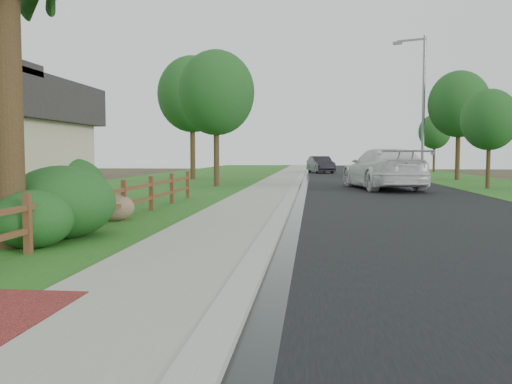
# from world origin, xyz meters

# --- Properties ---
(ground) EXTENTS (120.00, 120.00, 0.00)m
(ground) POSITION_xyz_m (0.00, 0.00, 0.00)
(ground) COLOR #362C1D
(road) EXTENTS (8.00, 90.00, 0.02)m
(road) POSITION_xyz_m (4.60, 35.00, 0.01)
(road) COLOR black
(road) RESTS_ON ground
(curb) EXTENTS (0.40, 90.00, 0.12)m
(curb) POSITION_xyz_m (0.40, 35.00, 0.06)
(curb) COLOR #9C9A8E
(curb) RESTS_ON ground
(wet_gutter) EXTENTS (0.50, 90.00, 0.00)m
(wet_gutter) POSITION_xyz_m (0.75, 35.00, 0.02)
(wet_gutter) COLOR black
(wet_gutter) RESTS_ON road
(sidewalk) EXTENTS (2.20, 90.00, 0.10)m
(sidewalk) POSITION_xyz_m (-0.90, 35.00, 0.05)
(sidewalk) COLOR gray
(sidewalk) RESTS_ON ground
(grass_strip) EXTENTS (1.60, 90.00, 0.06)m
(grass_strip) POSITION_xyz_m (-2.80, 35.00, 0.03)
(grass_strip) COLOR #164F19
(grass_strip) RESTS_ON ground
(lawn_near) EXTENTS (9.00, 90.00, 0.04)m
(lawn_near) POSITION_xyz_m (-8.00, 35.00, 0.02)
(lawn_near) COLOR #164F19
(lawn_near) RESTS_ON ground
(verge_far) EXTENTS (6.00, 90.00, 0.04)m
(verge_far) POSITION_xyz_m (11.50, 35.00, 0.02)
(verge_far) COLOR #164F19
(verge_far) RESTS_ON ground
(ranch_fence) EXTENTS (0.12, 16.92, 1.10)m
(ranch_fence) POSITION_xyz_m (-3.60, 6.40, 0.62)
(ranch_fence) COLOR #542A1C
(ranch_fence) RESTS_ON ground
(white_suv) EXTENTS (4.04, 7.35, 2.02)m
(white_suv) POSITION_xyz_m (4.80, 21.62, 1.03)
(white_suv) COLOR silver
(white_suv) RESTS_ON road
(dark_car_mid) EXTENTS (3.53, 5.63, 1.79)m
(dark_car_mid) POSITION_xyz_m (6.85, 36.33, 0.91)
(dark_car_mid) COLOR black
(dark_car_mid) RESTS_ON road
(dark_car_far) EXTENTS (2.74, 5.02, 1.57)m
(dark_car_far) POSITION_xyz_m (2.00, 44.94, 0.81)
(dark_car_far) COLOR black
(dark_car_far) RESTS_ON road
(streetlight) EXTENTS (2.14, 1.03, 9.72)m
(streetlight) POSITION_xyz_m (8.53, 31.96, 5.50)
(streetlight) COLOR slate
(streetlight) RESTS_ON ground
(boulder) EXTENTS (1.33, 1.16, 0.75)m
(boulder) POSITION_xyz_m (-3.90, 7.61, 0.37)
(boulder) COLOR brown
(boulder) RESTS_ON ground
(shrub_a) EXTENTS (1.80, 1.80, 1.11)m
(shrub_a) POSITION_xyz_m (-3.90, 3.54, 0.55)
(shrub_a) COLOR #1C4619
(shrub_a) RESTS_ON ground
(shrub_b) EXTENTS (2.38, 2.38, 1.54)m
(shrub_b) POSITION_xyz_m (-3.90, 4.72, 0.77)
(shrub_b) COLOR #1C4619
(shrub_b) RESTS_ON ground
(shrub_c) EXTENTS (2.50, 2.50, 1.38)m
(shrub_c) POSITION_xyz_m (-6.50, 7.45, 0.69)
(shrub_c) COLOR #1C4619
(shrub_c) RESTS_ON ground
(shrub_d) EXTENTS (3.05, 3.05, 1.70)m
(shrub_d) POSITION_xyz_m (-6.50, 10.29, 0.85)
(shrub_d) COLOR #1C4619
(shrub_d) RESTS_ON ground
(tree_near_left) EXTENTS (4.14, 4.14, 7.33)m
(tree_near_left) POSITION_xyz_m (-3.90, 22.89, 5.04)
(tree_near_left) COLOR #312214
(tree_near_left) RESTS_ON ground
(tree_near_right) EXTENTS (2.80, 2.80, 5.05)m
(tree_near_right) POSITION_xyz_m (10.10, 22.43, 3.49)
(tree_near_right) COLOR #312214
(tree_near_right) RESTS_ON ground
(tree_mid_left) EXTENTS (4.76, 4.76, 8.50)m
(tree_mid_left) POSITION_xyz_m (-7.00, 30.88, 5.87)
(tree_mid_left) COLOR #312214
(tree_mid_left) RESTS_ON ground
(tree_mid_right) EXTENTS (4.06, 4.06, 7.37)m
(tree_mid_right) POSITION_xyz_m (11.02, 31.89, 5.12)
(tree_mid_right) COLOR #312214
(tree_mid_right) RESTS_ON ground
(tree_far_right) EXTENTS (3.05, 3.05, 5.62)m
(tree_far_right) POSITION_xyz_m (13.00, 48.26, 3.93)
(tree_far_right) COLOR #312214
(tree_far_right) RESTS_ON ground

